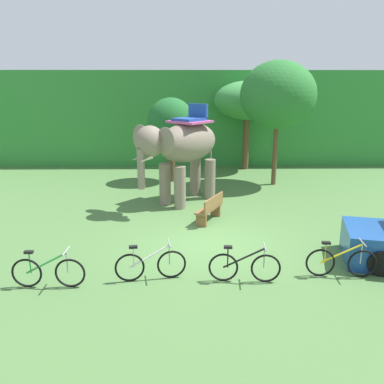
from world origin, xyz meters
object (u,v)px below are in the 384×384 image
(tree_center, at_px, (171,122))
(elephant, at_px, (182,147))
(tree_left, at_px, (247,101))
(tree_right, at_px, (278,95))
(wooden_bench, at_px, (211,208))
(bike_white, at_px, (151,265))
(bike_black, at_px, (244,267))
(bike_yellow, at_px, (341,262))
(bike_green, at_px, (48,272))

(tree_center, xyz_separation_m, elephant, (0.54, -3.64, -0.57))
(tree_left, bearing_deg, tree_center, -144.61)
(tree_center, height_order, tree_left, tree_left)
(tree_right, xyz_separation_m, wooden_bench, (-3.21, -5.11, -3.54))
(tree_left, distance_m, bike_white, 13.82)
(tree_center, distance_m, bike_black, 10.64)
(elephant, distance_m, bike_yellow, 7.63)
(bike_green, height_order, bike_black, same)
(elephant, distance_m, bike_white, 6.68)
(bike_green, distance_m, wooden_bench, 6.06)
(bike_yellow, bearing_deg, tree_right, 88.25)
(elephant, xyz_separation_m, wooden_bench, (0.97, -2.18, -1.72))
(tree_center, xyz_separation_m, bike_black, (2.06, -10.16, -2.39))
(tree_right, relative_size, bike_green, 3.22)
(tree_right, distance_m, bike_green, 12.58)
(tree_left, bearing_deg, wooden_bench, -105.54)
(tree_left, bearing_deg, elephant, -117.66)
(bike_green, bearing_deg, tree_left, 64.04)
(tree_center, relative_size, wooden_bench, 2.56)
(tree_left, bearing_deg, bike_black, -98.11)
(tree_center, height_order, elephant, tree_center)
(bike_black, bearing_deg, bike_yellow, 5.29)
(tree_left, bearing_deg, bike_yellow, -87.58)
(tree_center, distance_m, bike_white, 10.31)
(tree_center, distance_m, bike_yellow, 11.15)
(bike_white, xyz_separation_m, bike_black, (2.22, -0.13, 0.00))
(wooden_bench, bearing_deg, bike_black, -82.82)
(bike_white, bearing_deg, bike_yellow, 1.11)
(tree_center, height_order, bike_white, tree_center)
(bike_white, bearing_deg, tree_left, 72.37)
(elephant, bearing_deg, bike_yellow, -58.22)
(bike_black, bearing_deg, tree_left, 81.89)
(tree_left, relative_size, elephant, 1.22)
(tree_center, relative_size, bike_green, 2.28)
(elephant, bearing_deg, tree_left, 62.34)
(bike_green, bearing_deg, elephant, 65.71)
(tree_right, relative_size, bike_yellow, 3.22)
(tree_center, relative_size, elephant, 1.03)
(tree_right, bearing_deg, bike_white, -117.69)
(tree_right, bearing_deg, bike_black, -105.75)
(tree_left, distance_m, bike_yellow, 13.13)
(bike_green, relative_size, bike_yellow, 1.00)
(bike_yellow, bearing_deg, bike_black, -174.71)
(tree_right, xyz_separation_m, bike_black, (-2.66, -9.45, -3.63))
(tree_right, relative_size, bike_white, 3.25)
(wooden_bench, bearing_deg, tree_right, 57.85)
(tree_right, height_order, bike_white, tree_right)
(tree_center, relative_size, bike_yellow, 2.28)
(bike_black, bearing_deg, bike_green, -177.44)
(tree_right, distance_m, bike_black, 10.46)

